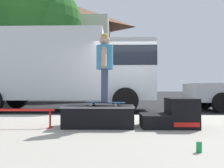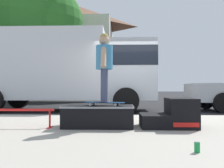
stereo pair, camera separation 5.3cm
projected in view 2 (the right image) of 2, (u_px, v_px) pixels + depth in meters
ground_plane at (132, 117)px, 7.57m from camera, size 140.00×140.00×0.00m
sidewalk_slab at (140, 133)px, 4.57m from camera, size 50.00×5.00×0.12m
skate_box at (98, 115)px, 4.88m from camera, size 1.35×0.77×0.41m
kicker_ramp at (172, 115)px, 4.83m from camera, size 1.03×0.79×0.56m
grind_rail at (16, 113)px, 4.79m from camera, size 1.46×0.28×0.36m
skateboard at (104, 103)px, 4.86m from camera, size 0.81×0.40×0.07m
skater_kid at (104, 62)px, 4.87m from camera, size 0.32×0.69×1.33m
soda_can at (197, 147)px, 2.91m from camera, size 0.07×0.07×0.13m
box_truck at (66, 67)px, 9.88m from camera, size 6.91×2.63×3.05m
street_tree_main at (25, 12)px, 14.90m from camera, size 7.03×6.39×8.80m
house_behind at (57, 48)px, 21.02m from camera, size 9.54×8.23×8.40m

